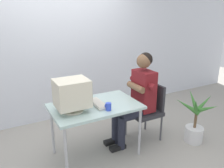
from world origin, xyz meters
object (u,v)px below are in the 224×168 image
office_chair (147,108)px  person_seated (138,95)px  desk_mug (108,107)px  potted_plant (195,123)px  desk (95,109)px  keyboard (98,103)px  crt_monitor (72,94)px

office_chair → person_seated: (-0.19, 0.00, 0.24)m
office_chair → desk_mug: bearing=-162.6°
potted_plant → person_seated: bearing=148.7°
desk → desk_mug: (0.08, -0.22, 0.11)m
office_chair → desk_mug: size_ratio=9.05×
potted_plant → office_chair: bearing=140.7°
person_seated → potted_plant: bearing=-31.3°
office_chair → potted_plant: office_chair is taller
keyboard → person_seated: (0.65, 0.03, -0.02)m
office_chair → potted_plant: size_ratio=1.09×
person_seated → desk_mug: person_seated is taller
crt_monitor → person_seated: size_ratio=0.30×
office_chair → person_seated: person_seated is taller
desk → crt_monitor: size_ratio=2.81×
crt_monitor → office_chair: size_ratio=0.47×
desk → office_chair: size_ratio=1.33×
crt_monitor → potted_plant: bearing=-12.3°
keyboard → office_chair: size_ratio=0.47×
crt_monitor → potted_plant: 1.90m
office_chair → person_seated: bearing=180.0°
desk → keyboard: bearing=5.1°
person_seated → desk_mug: size_ratio=14.24×
desk → crt_monitor: (-0.31, -0.04, 0.29)m
keyboard → potted_plant: potted_plant is taller
crt_monitor → keyboard: (0.35, 0.04, -0.21)m
desk → office_chair: (0.88, 0.03, -0.18)m
office_chair → crt_monitor: bearing=-176.6°
crt_monitor → office_chair: 1.28m
desk_mug → office_chair: bearing=17.4°
desk → potted_plant: size_ratio=1.45×
potted_plant → desk_mug: (-1.35, 0.20, 0.47)m
keyboard → potted_plant: 1.52m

